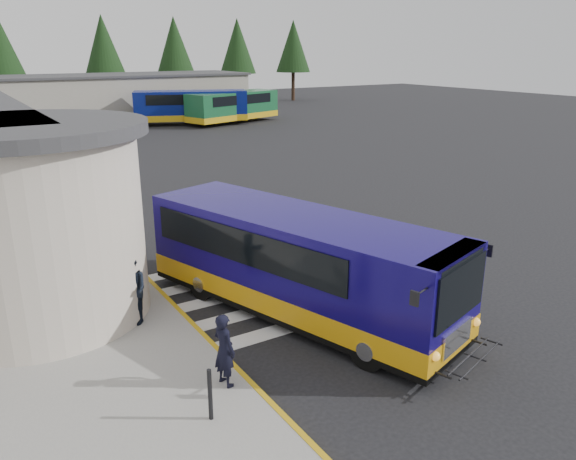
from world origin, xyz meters
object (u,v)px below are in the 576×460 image
bollard (210,395)px  far_bus_b (233,106)px  transit_bus (299,268)px  pedestrian_b (131,290)px  far_bus_a (191,106)px  pedestrian_a (224,350)px

bollard → far_bus_b: bearing=62.8°
transit_bus → bollard: (-3.85, -3.02, -0.60)m
pedestrian_b → far_bus_a: far_bus_a is taller
bollard → far_bus_a: 43.17m
far_bus_a → far_bus_b: far_bus_a is taller
pedestrian_a → far_bus_b: (19.23, 37.85, 0.65)m
transit_bus → far_bus_b: size_ratio=0.99×
far_bus_b → pedestrian_a: bearing=135.6°
transit_bus → pedestrian_b: (-3.88, 1.42, -0.23)m
pedestrian_b → far_bus_b: 39.68m
pedestrian_a → far_bus_b: size_ratio=0.16×
transit_bus → far_bus_b: bearing=48.8°
transit_bus → pedestrian_a: transit_bus is taller
transit_bus → far_bus_a: size_ratio=0.94×
pedestrian_b → transit_bus: bearing=52.6°
pedestrian_b → bollard: pedestrian_b is taller
transit_bus → far_bus_b: (16.10, 35.71, 0.30)m
transit_bus → pedestrian_b: bearing=142.9°
pedestrian_b → bollard: size_ratio=1.73×
bollard → far_bus_b: (19.94, 38.72, 0.91)m
far_bus_a → pedestrian_a: bearing=179.5°
pedestrian_a → far_bus_b: bearing=-38.2°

